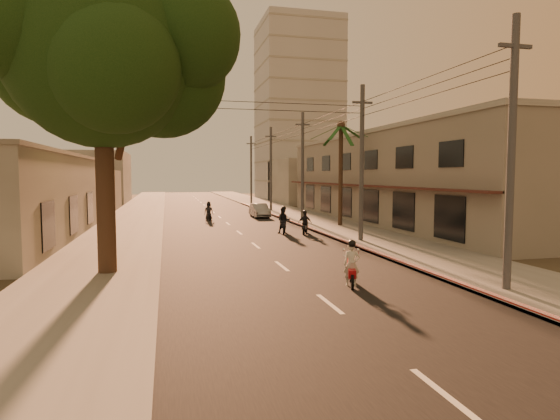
% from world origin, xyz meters
% --- Properties ---
extents(ground, '(160.00, 160.00, 0.00)m').
position_xyz_m(ground, '(0.00, 0.00, 0.00)').
color(ground, '#383023').
rests_on(ground, ground).
extents(road, '(10.00, 140.00, 0.02)m').
position_xyz_m(road, '(0.00, 20.00, 0.01)').
color(road, black).
rests_on(road, ground).
extents(sidewalk_right, '(5.00, 140.00, 0.12)m').
position_xyz_m(sidewalk_right, '(7.50, 20.00, 0.06)').
color(sidewalk_right, slate).
rests_on(sidewalk_right, ground).
extents(sidewalk_left, '(5.00, 140.00, 0.12)m').
position_xyz_m(sidewalk_left, '(-7.50, 20.00, 0.06)').
color(sidewalk_left, slate).
rests_on(sidewalk_left, ground).
extents(curb_stripe, '(0.20, 60.00, 0.20)m').
position_xyz_m(curb_stripe, '(5.10, 15.00, 0.10)').
color(curb_stripe, red).
rests_on(curb_stripe, ground).
extents(shophouse_row, '(8.80, 34.20, 7.30)m').
position_xyz_m(shophouse_row, '(13.95, 18.00, 3.65)').
color(shophouse_row, gray).
rests_on(shophouse_row, ground).
extents(left_building, '(8.20, 24.20, 5.20)m').
position_xyz_m(left_building, '(-13.98, 14.00, 2.60)').
color(left_building, '#ADA99C').
rests_on(left_building, ground).
extents(distant_tower, '(12.10, 12.10, 28.00)m').
position_xyz_m(distant_tower, '(16.00, 56.00, 14.00)').
color(distant_tower, '#B7B5B2').
rests_on(distant_tower, ground).
extents(broadleaf_tree, '(9.60, 8.70, 12.10)m').
position_xyz_m(broadleaf_tree, '(-6.61, 2.14, 8.48)').
color(broadleaf_tree, black).
rests_on(broadleaf_tree, ground).
extents(palm_tree, '(5.00, 5.00, 8.20)m').
position_xyz_m(palm_tree, '(8.00, 16.00, 7.15)').
color(palm_tree, black).
rests_on(palm_tree, ground).
extents(utility_poles, '(1.20, 48.26, 9.00)m').
position_xyz_m(utility_poles, '(6.20, 20.00, 6.54)').
color(utility_poles, '#38383A').
rests_on(utility_poles, ground).
extents(filler_right, '(8.00, 14.00, 6.00)m').
position_xyz_m(filler_right, '(14.00, 45.00, 3.00)').
color(filler_right, '#ADA99C').
rests_on(filler_right, ground).
extents(filler_left_near, '(8.00, 14.00, 4.40)m').
position_xyz_m(filler_left_near, '(-14.00, 34.00, 2.20)').
color(filler_left_near, '#ADA99C').
rests_on(filler_left_near, ground).
extents(filler_left_far, '(8.00, 14.00, 7.00)m').
position_xyz_m(filler_left_far, '(-14.00, 52.00, 3.50)').
color(filler_left_far, '#ADA99C').
rests_on(filler_left_far, ground).
extents(scooter_red, '(0.88, 1.60, 1.64)m').
position_xyz_m(scooter_red, '(1.53, -1.98, 0.73)').
color(scooter_red, black).
rests_on(scooter_red, ground).
extents(scooter_mid_a, '(1.16, 1.83, 1.84)m').
position_xyz_m(scooter_mid_a, '(2.81, 12.84, 0.84)').
color(scooter_mid_a, black).
rests_on(scooter_mid_a, ground).
extents(scooter_mid_b, '(1.16, 1.50, 1.58)m').
position_xyz_m(scooter_mid_b, '(4.08, 12.20, 0.73)').
color(scooter_mid_b, black).
rests_on(scooter_mid_b, ground).
extents(scooter_far_a, '(0.81, 1.67, 1.64)m').
position_xyz_m(scooter_far_a, '(-1.23, 23.16, 0.74)').
color(scooter_far_a, black).
rests_on(scooter_far_a, ground).
extents(parked_car, '(1.46, 3.91, 1.27)m').
position_xyz_m(parked_car, '(3.58, 25.03, 0.64)').
color(parked_car, '#919398').
rests_on(parked_car, ground).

